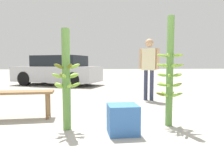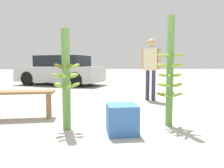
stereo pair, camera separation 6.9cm
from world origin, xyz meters
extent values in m
plane|color=#9E998E|center=(0.00, 0.00, 0.00)|extent=(80.00, 80.00, 0.00)
cylinder|color=#5B8C3D|center=(-0.76, 0.28, 0.76)|extent=(0.12, 0.12, 1.52)
ellipsoid|color=#5D6216|center=(-0.86, 0.19, 0.96)|extent=(0.16, 0.15, 0.11)
ellipsoid|color=#5D6216|center=(-0.70, 0.16, 0.96)|extent=(0.12, 0.17, 0.11)
ellipsoid|color=#84B238|center=(-0.63, 0.30, 0.96)|extent=(0.17, 0.08, 0.11)
ellipsoid|color=#84B238|center=(-0.74, 0.41, 0.96)|extent=(0.08, 0.17, 0.11)
ellipsoid|color=#84B238|center=(-0.88, 0.34, 0.96)|extent=(0.17, 0.12, 0.11)
ellipsoid|color=#84B238|center=(-0.89, 0.25, 0.82)|extent=(0.17, 0.08, 0.10)
ellipsoid|color=#84B238|center=(-0.78, 0.15, 0.82)|extent=(0.07, 0.17, 0.10)
ellipsoid|color=#84B238|center=(-0.64, 0.22, 0.82)|extent=(0.17, 0.12, 0.10)
ellipsoid|color=#84B238|center=(-0.67, 0.37, 0.82)|extent=(0.15, 0.16, 0.10)
ellipsoid|color=#5D6216|center=(-0.83, 0.39, 0.82)|extent=(0.13, 0.17, 0.10)
ellipsoid|color=#84B238|center=(-0.73, 0.41, 0.68)|extent=(0.09, 0.18, 0.10)
ellipsoid|color=#84B238|center=(-0.87, 0.35, 0.68)|extent=(0.17, 0.13, 0.10)
ellipsoid|color=#84B238|center=(-0.86, 0.19, 0.68)|extent=(0.16, 0.15, 0.10)
ellipsoid|color=#84B238|center=(-0.71, 0.16, 0.68)|extent=(0.11, 0.17, 0.10)
ellipsoid|color=#84B238|center=(-0.63, 0.29, 0.68)|extent=(0.17, 0.06, 0.10)
cylinder|color=#5B8C3D|center=(0.86, 0.27, 0.87)|extent=(0.11, 0.11, 1.75)
ellipsoid|color=#84B238|center=(0.93, 0.37, 1.13)|extent=(0.13, 0.16, 0.06)
ellipsoid|color=#5D6216|center=(0.80, 0.38, 1.13)|extent=(0.11, 0.17, 0.06)
ellipsoid|color=#84B238|center=(0.73, 0.28, 1.13)|extent=(0.17, 0.06, 0.06)
ellipsoid|color=#84B238|center=(0.78, 0.16, 1.13)|extent=(0.13, 0.16, 0.06)
ellipsoid|color=#84B238|center=(0.91, 0.15, 1.13)|extent=(0.11, 0.17, 0.06)
ellipsoid|color=#84B238|center=(0.99, 0.26, 1.13)|extent=(0.17, 0.06, 0.06)
ellipsoid|color=#5D6216|center=(0.97, 0.34, 0.97)|extent=(0.16, 0.13, 0.08)
ellipsoid|color=#84B238|center=(0.85, 0.40, 0.97)|extent=(0.05, 0.17, 0.08)
ellipsoid|color=#84B238|center=(0.74, 0.33, 0.97)|extent=(0.17, 0.11, 0.08)
ellipsoid|color=#84B238|center=(0.75, 0.20, 0.97)|extent=(0.16, 0.13, 0.08)
ellipsoid|color=#84B238|center=(0.86, 0.14, 0.97)|extent=(0.05, 0.17, 0.08)
ellipsoid|color=#84B238|center=(0.97, 0.21, 0.97)|extent=(0.17, 0.11, 0.08)
ellipsoid|color=#84B238|center=(0.93, 0.16, 0.82)|extent=(0.13, 0.16, 0.07)
ellipsoid|color=#5D6216|center=(0.99, 0.28, 0.82)|extent=(0.17, 0.06, 0.07)
ellipsoid|color=#84B238|center=(0.91, 0.38, 0.82)|extent=(0.11, 0.17, 0.07)
ellipsoid|color=#84B238|center=(0.78, 0.37, 0.82)|extent=(0.13, 0.16, 0.07)
ellipsoid|color=#84B238|center=(0.73, 0.26, 0.82)|extent=(0.17, 0.06, 0.07)
ellipsoid|color=#84B238|center=(0.80, 0.15, 0.82)|extent=(0.11, 0.17, 0.07)
ellipsoid|color=#84B238|center=(0.92, 0.15, 0.67)|extent=(0.12, 0.17, 0.08)
ellipsoid|color=#5D6216|center=(0.99, 0.26, 0.67)|extent=(0.17, 0.05, 0.08)
ellipsoid|color=#5D6216|center=(0.92, 0.38, 0.67)|extent=(0.12, 0.17, 0.08)
ellipsoid|color=#84B238|center=(0.79, 0.38, 0.67)|extent=(0.12, 0.17, 0.08)
ellipsoid|color=#84B238|center=(0.73, 0.27, 0.67)|extent=(0.17, 0.05, 0.08)
ellipsoid|color=#84B238|center=(0.79, 0.16, 0.67)|extent=(0.12, 0.17, 0.08)
ellipsoid|color=#84B238|center=(0.95, 0.36, 0.51)|extent=(0.15, 0.15, 0.09)
ellipsoid|color=#84B238|center=(0.82, 0.39, 0.51)|extent=(0.09, 0.17, 0.09)
ellipsoid|color=#5D6216|center=(0.73, 0.30, 0.51)|extent=(0.17, 0.08, 0.09)
ellipsoid|color=#84B238|center=(0.77, 0.17, 0.51)|extent=(0.15, 0.15, 0.09)
ellipsoid|color=#84B238|center=(0.89, 0.14, 0.51)|extent=(0.09, 0.17, 0.09)
ellipsoid|color=#84B238|center=(0.98, 0.24, 0.51)|extent=(0.17, 0.08, 0.09)
cylinder|color=#2D334C|center=(1.35, 2.66, 0.41)|extent=(0.14, 0.14, 0.83)
cylinder|color=#2D334C|center=(1.21, 2.75, 0.41)|extent=(0.14, 0.14, 0.83)
cube|color=beige|center=(1.28, 2.70, 1.12)|extent=(0.40, 0.34, 0.59)
cylinder|color=tan|center=(1.47, 2.58, 1.14)|extent=(0.12, 0.12, 0.56)
cylinder|color=tan|center=(1.08, 2.83, 1.14)|extent=(0.12, 0.12, 0.56)
sphere|color=tan|center=(1.28, 2.70, 1.56)|extent=(0.22, 0.22, 0.22)
cube|color=olive|center=(-1.63, 1.06, 0.48)|extent=(1.16, 0.42, 0.04)
cylinder|color=olive|center=(-1.17, 1.22, 0.23)|extent=(0.06, 0.06, 0.46)
cylinder|color=olive|center=(-1.16, 0.95, 0.23)|extent=(0.06, 0.06, 0.46)
cube|color=#B7B7BC|center=(-1.70, 7.55, 0.53)|extent=(4.35, 3.25, 0.71)
cube|color=black|center=(-1.56, 7.48, 1.13)|extent=(2.66, 2.35, 0.50)
cylinder|color=black|center=(-3.15, 7.40, 0.33)|extent=(0.67, 0.46, 0.65)
cylinder|color=black|center=(-2.50, 8.78, 0.33)|extent=(0.67, 0.46, 0.65)
cylinder|color=black|center=(-0.91, 6.33, 0.33)|extent=(0.67, 0.46, 0.65)
cylinder|color=black|center=(-0.25, 7.70, 0.33)|extent=(0.67, 0.46, 0.65)
cube|color=#386BB2|center=(0.04, -0.04, 0.21)|extent=(0.42, 0.42, 0.42)
camera|label=1|loc=(-0.52, -3.04, 0.99)|focal=35.00mm
camera|label=2|loc=(-0.46, -3.05, 0.99)|focal=35.00mm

